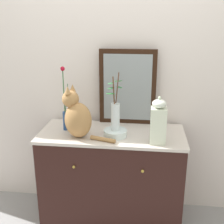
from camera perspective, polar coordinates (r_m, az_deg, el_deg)
The scene contains 9 objects.
ground_plane at distance 2.87m, azimuth 0.00°, elevation -20.28°, with size 6.00×6.00×0.00m, color #959395.
wall_back at distance 2.63m, azimuth 0.90°, elevation 7.59°, with size 4.40×0.08×2.60m, color silver.
sideboard at distance 2.62m, azimuth -0.00°, elevation -12.84°, with size 1.21×0.55×0.87m.
mirror_leaning at distance 2.54m, azimuth 3.07°, elevation 4.86°, with size 0.50×0.03×0.66m.
cat_sitting at distance 2.30m, azimuth -6.88°, elevation -0.86°, with size 0.44×0.24×0.42m.
vase_slim_green at distance 2.46m, azimuth -9.25°, elevation 0.10°, with size 0.06×0.04×0.54m.
bowl_porcelain at distance 2.34m, azimuth 0.65°, elevation -4.16°, with size 0.19×0.19×0.05m, color white.
vase_glass_clear at distance 2.29m, azimuth 0.64°, elevation -0.44°, with size 0.13×0.13×0.47m.
jar_lidded_porcelain at distance 2.20m, azimuth 9.09°, elevation -1.96°, with size 0.12×0.12×0.37m.
Camera 1 is at (0.27, -2.22, 1.79)m, focal length 46.46 mm.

